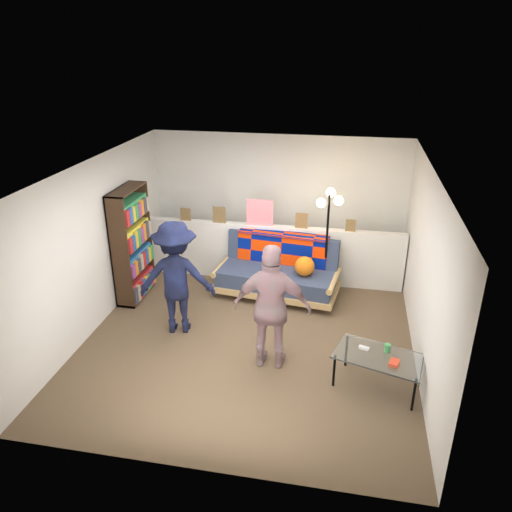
# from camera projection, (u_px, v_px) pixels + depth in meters

# --- Properties ---
(ground) EXTENTS (5.00, 5.00, 0.00)m
(ground) POSITION_uv_depth(u_px,v_px,m) (251.00, 334.00, 7.16)
(ground) COLOR brown
(ground) RESTS_ON ground
(room_shell) EXTENTS (4.60, 5.05, 2.45)m
(room_shell) POSITION_uv_depth(u_px,v_px,m) (257.00, 213.00, 6.91)
(room_shell) COLOR silver
(room_shell) RESTS_ON ground
(half_wall_ledge) EXTENTS (4.45, 0.15, 1.00)m
(half_wall_ledge) POSITION_uv_depth(u_px,v_px,m) (271.00, 253.00, 8.57)
(half_wall_ledge) COLOR silver
(half_wall_ledge) RESTS_ON ground
(ledge_decor) EXTENTS (2.97, 0.02, 0.45)m
(ledge_decor) POSITION_uv_depth(u_px,v_px,m) (258.00, 215.00, 8.32)
(ledge_decor) COLOR brown
(ledge_decor) RESTS_ON half_wall_ledge
(futon_sofa) EXTENTS (2.07, 1.17, 0.85)m
(futon_sofa) POSITION_uv_depth(u_px,v_px,m) (279.00, 272.00, 8.13)
(futon_sofa) COLOR tan
(futon_sofa) RESTS_ON ground
(bookshelf) EXTENTS (0.30, 0.91, 1.81)m
(bookshelf) POSITION_uv_depth(u_px,v_px,m) (132.00, 248.00, 7.90)
(bookshelf) COLOR black
(bookshelf) RESTS_ON ground
(coffee_table) EXTENTS (1.18, 0.86, 0.55)m
(coffee_table) POSITION_uv_depth(u_px,v_px,m) (380.00, 358.00, 5.92)
(coffee_table) COLOR black
(coffee_table) RESTS_ON ground
(floor_lamp) EXTENTS (0.41, 0.32, 1.79)m
(floor_lamp) POSITION_uv_depth(u_px,v_px,m) (328.00, 222.00, 7.77)
(floor_lamp) COLOR black
(floor_lamp) RESTS_ON ground
(person_left) EXTENTS (1.17, 0.80, 1.65)m
(person_left) POSITION_uv_depth(u_px,v_px,m) (176.00, 278.00, 6.96)
(person_left) COLOR black
(person_left) RESTS_ON ground
(person_right) EXTENTS (0.99, 0.42, 1.67)m
(person_right) POSITION_uv_depth(u_px,v_px,m) (272.00, 308.00, 6.17)
(person_right) COLOR #C17D8A
(person_right) RESTS_ON ground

